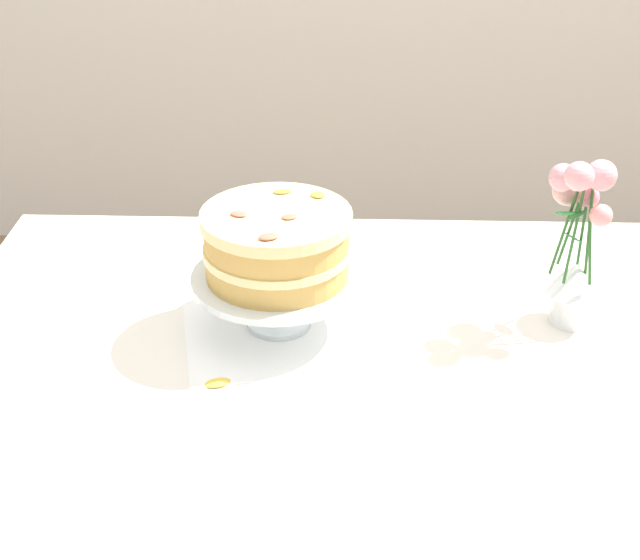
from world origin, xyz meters
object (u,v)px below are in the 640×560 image
dining_table (348,406)px  cake_stand (278,284)px  layer_cake (277,244)px  flower_vase (576,246)px

dining_table → cake_stand: 0.24m
cake_stand → layer_cake: layer_cake is taller
dining_table → flower_vase: size_ratio=4.55×
dining_table → layer_cake: layer_cake is taller
layer_cake → cake_stand: bearing=128.5°
flower_vase → layer_cake: bearing=-176.6°
dining_table → cake_stand: (-0.12, 0.10, 0.18)m
layer_cake → flower_vase: 0.50m
dining_table → flower_vase: bearing=19.3°
layer_cake → flower_vase: bearing=3.4°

